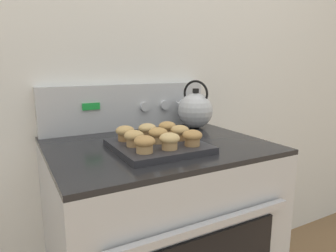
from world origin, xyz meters
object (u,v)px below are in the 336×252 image
(muffin_r1_c0, at_px, (134,138))
(tea_kettle, at_px, (195,110))
(muffin_pan, at_px, (158,146))
(muffin_r2_c0, at_px, (125,133))
(stove_range, at_px, (157,247))
(muffin_r2_c1, at_px, (147,130))
(muffin_r1_c2, at_px, (180,132))
(muffin_r2_c2, at_px, (167,128))
(muffin_r0_c2, at_px, (192,137))
(muffin_r0_c0, at_px, (145,143))
(muffin_r0_c1, at_px, (170,140))
(muffin_r1_c1, at_px, (158,135))

(muffin_r1_c0, distance_m, tea_kettle, 0.48)
(muffin_pan, distance_m, muffin_r2_c0, 0.13)
(stove_range, bearing_deg, muffin_r2_c1, 158.52)
(muffin_pan, relative_size, muffin_r1_c0, 4.50)
(muffin_r1_c2, bearing_deg, muffin_r2_c2, 93.53)
(stove_range, xyz_separation_m, muffin_r2_c0, (-0.12, 0.01, 0.50))
(muffin_r0_c2, bearing_deg, muffin_r2_c2, 90.60)
(stove_range, bearing_deg, muffin_r0_c2, -71.46)
(muffin_r0_c0, xyz_separation_m, muffin_r1_c0, (0.00, 0.09, 0.00))
(tea_kettle, bearing_deg, muffin_r0_c2, -124.88)
(muffin_r1_c0, distance_m, muffin_r1_c2, 0.18)
(muffin_pan, bearing_deg, muffin_r2_c1, 89.33)
(muffin_r1_c0, height_order, tea_kettle, tea_kettle)
(muffin_r1_c0, xyz_separation_m, tea_kettle, (0.41, 0.24, 0.03))
(muffin_r0_c0, relative_size, muffin_r2_c0, 1.00)
(muffin_pan, bearing_deg, muffin_r2_c2, 45.75)
(muffin_r0_c0, distance_m, muffin_r0_c2, 0.18)
(muffin_r0_c1, distance_m, tea_kettle, 0.47)
(muffin_r2_c0, xyz_separation_m, muffin_r2_c2, (0.17, -0.00, 0.00))
(muffin_r1_c0, distance_m, muffin_r2_c0, 0.09)
(muffin_r1_c0, height_order, muffin_r2_c1, same)
(muffin_r0_c1, relative_size, muffin_r1_c1, 1.00)
(stove_range, relative_size, muffin_r1_c2, 13.15)
(muffin_pan, bearing_deg, muffin_r1_c1, 39.99)
(muffin_r1_c0, bearing_deg, muffin_r1_c2, -0.17)
(muffin_r1_c1, xyz_separation_m, muffin_r2_c1, (-0.00, 0.09, 0.00))
(muffin_r1_c0, bearing_deg, muffin_pan, -1.67)
(muffin_pan, distance_m, tea_kettle, 0.41)
(muffin_r2_c2, bearing_deg, muffin_r2_c1, 179.27)
(muffin_r0_c2, distance_m, muffin_r2_c0, 0.25)
(muffin_r2_c1, bearing_deg, muffin_r0_c2, -63.81)
(muffin_r1_c1, relative_size, tea_kettle, 0.30)
(muffin_pan, height_order, muffin_r2_c1, muffin_r2_c1)
(muffin_r1_c2, bearing_deg, muffin_r0_c2, -92.23)
(muffin_r2_c1, height_order, tea_kettle, tea_kettle)
(stove_range, xyz_separation_m, muffin_r2_c2, (0.05, 0.01, 0.50))
(muffin_r0_c0, relative_size, muffin_r0_c2, 1.00)
(muffin_r1_c0, xyz_separation_m, muffin_r2_c2, (0.18, 0.09, 0.00))
(stove_range, relative_size, muffin_r2_c2, 13.15)
(muffin_pan, distance_m, muffin_r0_c1, 0.10)
(muffin_r0_c0, bearing_deg, muffin_r2_c0, 89.47)
(stove_range, distance_m, muffin_r0_c1, 0.53)
(muffin_r2_c1, distance_m, tea_kettle, 0.36)
(tea_kettle, bearing_deg, stove_range, -149.72)
(muffin_r2_c0, bearing_deg, muffin_pan, -45.35)
(muffin_r2_c2, xyz_separation_m, tea_kettle, (0.23, 0.16, 0.03))
(muffin_pan, relative_size, muffin_r2_c2, 4.50)
(muffin_r0_c0, height_order, muffin_r1_c1, same)
(stove_range, xyz_separation_m, muffin_r1_c1, (-0.03, -0.07, 0.50))
(muffin_r0_c1, relative_size, muffin_r1_c2, 1.00)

